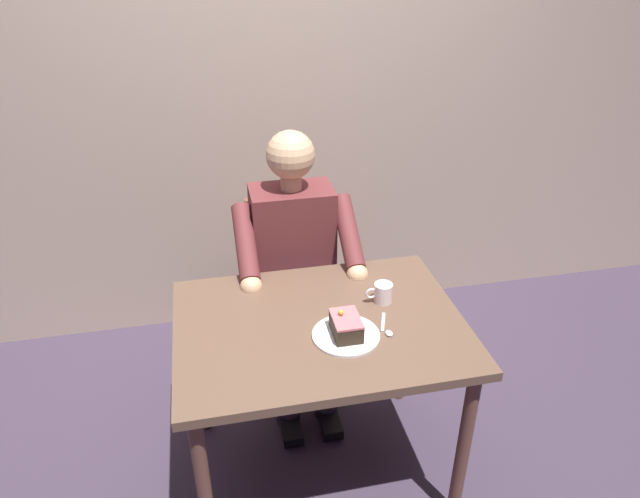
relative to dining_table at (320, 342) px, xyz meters
The scene contains 9 objects.
ground_plane 0.67m from the dining_table, ahead, with size 14.00×14.00×0.00m, color #3F3345.
cafe_rear_panel 1.50m from the dining_table, 90.00° to the right, with size 6.40×0.12×3.00m, color #B9A38D.
dining_table is the anchor object (origin of this frame).
chair 0.70m from the dining_table, 90.00° to the right, with size 0.42×0.42×0.91m.
seated_person 0.51m from the dining_table, 90.00° to the right, with size 0.53×0.58×1.30m.
dessert_plate 0.16m from the dining_table, 126.24° to the left, with size 0.24×0.24×0.01m, color white.
cake_slice 0.19m from the dining_table, 126.24° to the left, with size 0.10×0.14×0.09m.
coffee_cup 0.31m from the dining_table, 162.53° to the right, with size 0.11×0.07×0.08m.
dessert_spoon 0.26m from the dining_table, 158.69° to the left, with size 0.05×0.14×0.01m.
Camera 1 is at (0.35, 1.66, 2.02)m, focal length 32.32 mm.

